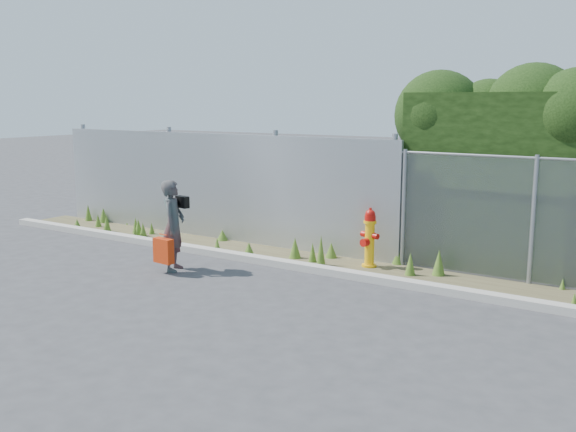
{
  "coord_description": "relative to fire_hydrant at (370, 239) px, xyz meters",
  "views": [
    {
      "loc": [
        5.31,
        -7.28,
        2.87
      ],
      "look_at": [
        -0.3,
        1.4,
        1.0
      ],
      "focal_mm": 40.0,
      "sensor_mm": 36.0,
      "label": 1
    }
  ],
  "objects": [
    {
      "name": "curb",
      "position": [
        -0.62,
        -0.77,
        -0.45
      ],
      "size": [
        16.0,
        0.22,
        0.12
      ],
      "primitive_type": "cube",
      "color": "#A7A196",
      "rests_on": "ground"
    },
    {
      "name": "corrugated_fence",
      "position": [
        -3.87,
        0.44,
        0.59
      ],
      "size": [
        8.5,
        0.21,
        2.3
      ],
      "color": "#A5A7AC",
      "rests_on": "ground"
    },
    {
      "name": "red_tote_bag",
      "position": [
        -2.71,
        -2.23,
        -0.11
      ],
      "size": [
        0.38,
        0.14,
        0.49
      ],
      "rotation": [
        0.0,
        0.0,
        -0.09
      ],
      "color": "red"
    },
    {
      "name": "fire_hydrant",
      "position": [
        0.0,
        0.0,
        0.0
      ],
      "size": [
        0.35,
        0.32,
        1.05
      ],
      "rotation": [
        0.0,
        0.0,
        -0.24
      ],
      "color": "#FFB60D",
      "rests_on": "ground"
    },
    {
      "name": "weed_strip",
      "position": [
        -0.99,
        -0.12,
        -0.4
      ],
      "size": [
        16.0,
        1.33,
        0.55
      ],
      "color": "#4E452C",
      "rests_on": "ground"
    },
    {
      "name": "woman",
      "position": [
        -2.73,
        -1.96,
        0.27
      ],
      "size": [
        0.57,
        0.67,
        1.56
      ],
      "primitive_type": "imported",
      "rotation": [
        0.0,
        0.0,
        2.0
      ],
      "color": "#0E5B57",
      "rests_on": "ground"
    },
    {
      "name": "black_shoulder_bag",
      "position": [
        -2.68,
        -1.77,
        0.65
      ],
      "size": [
        0.27,
        0.11,
        0.2
      ],
      "rotation": [
        0.0,
        0.0,
        -0.21
      ],
      "color": "black"
    },
    {
      "name": "ground",
      "position": [
        -0.62,
        -2.57,
        -0.51
      ],
      "size": [
        80.0,
        80.0,
        0.0
      ],
      "primitive_type": "plane",
      "color": "#38373A",
      "rests_on": "ground"
    }
  ]
}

